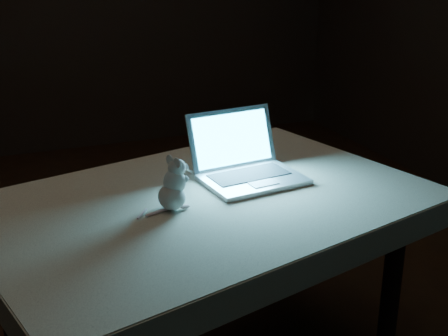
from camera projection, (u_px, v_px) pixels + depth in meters
name	position (u px, v px, depth m)	size (l,w,h in m)	color
floor	(138.00, 329.00, 2.46)	(5.00, 5.00, 0.00)	black
table	(207.00, 295.00, 2.05)	(1.32, 0.85, 0.71)	black
tablecloth	(195.00, 206.00, 1.98)	(1.42, 0.95, 0.10)	beige
laptop	(254.00, 151.00, 2.02)	(0.33, 0.29, 0.23)	silver
plush_mouse	(171.00, 184.00, 1.82)	(0.12, 0.12, 0.17)	silver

